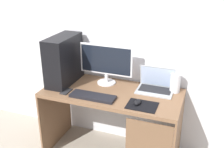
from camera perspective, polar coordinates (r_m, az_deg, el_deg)
wall_back at (r=2.68m, az=2.63°, el=10.49°), size 4.00×0.05×2.60m
desk at (r=2.62m, az=0.27°, el=-6.87°), size 1.32×0.60×0.73m
pc_tower at (r=2.72m, az=-10.19°, el=2.97°), size 0.20×0.46×0.48m
monitor at (r=2.65m, az=-1.28°, el=2.35°), size 0.54×0.19×0.40m
laptop at (r=2.60m, az=9.24°, el=-2.47°), size 0.34×0.24×0.23m
speaker at (r=2.59m, az=13.24°, el=-1.85°), size 0.10×0.10×0.18m
keyboard at (r=2.45m, az=-4.11°, el=-4.76°), size 0.42×0.14×0.02m
mousepad at (r=2.33m, az=6.39°, el=-6.65°), size 0.26×0.20×0.00m
mouse_left at (r=2.34m, az=5.40°, el=-5.94°), size 0.06×0.10×0.03m
cell_phone at (r=2.59m, az=-9.69°, el=-3.66°), size 0.07×0.13×0.01m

